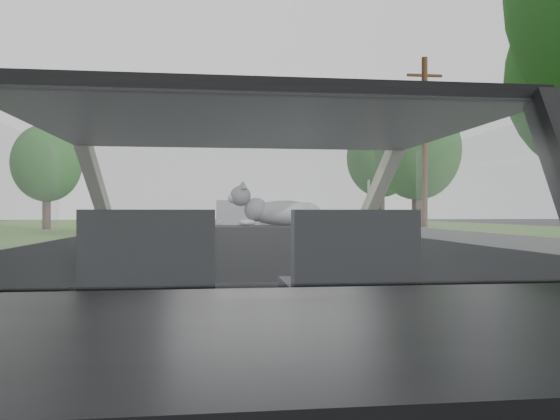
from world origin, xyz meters
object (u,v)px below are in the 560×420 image
object	(u,v)px
highway_sign	(369,207)
utility_pole	(425,148)
cat	(284,211)
other_car	(238,221)
subject_car	(248,289)

from	to	relation	value
highway_sign	utility_pole	xyz separation A→B (m)	(0.76, -5.17, 2.29)
cat	other_car	distance (m)	16.56
subject_car	cat	world-z (taller)	subject_car
cat	utility_pole	world-z (taller)	utility_pole
cat	other_car	xyz separation A→B (m)	(0.48, 16.55, -0.34)
cat	subject_car	bearing A→B (deg)	-116.94
cat	utility_pole	distance (m)	19.53
subject_car	utility_pole	bearing A→B (deg)	65.91
subject_car	utility_pole	size ratio (longest dim) A/B	0.55
other_car	subject_car	bearing A→B (deg)	-92.02
highway_sign	utility_pole	size ratio (longest dim) A/B	0.37
other_car	highway_sign	size ratio (longest dim) A/B	1.72
other_car	highway_sign	bearing A→B (deg)	43.66
utility_pole	other_car	bearing A→B (deg)	-171.45
subject_car	highway_sign	world-z (taller)	highway_sign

